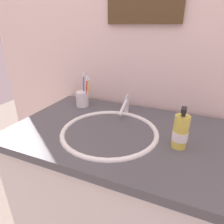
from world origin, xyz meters
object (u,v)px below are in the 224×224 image
object	(u,v)px
toothbrush_yellow	(88,89)
soap_dispenser	(180,132)
toothbrush_blue	(84,87)
faucet	(125,106)
toothbrush_cup	(82,99)
toothbrush_red	(86,90)

from	to	relation	value
toothbrush_yellow	soap_dispenser	distance (m)	0.64
toothbrush_blue	soap_dispenser	bearing A→B (deg)	-23.06
faucet	toothbrush_blue	xyz separation A→B (m)	(-0.28, 0.04, 0.07)
faucet	toothbrush_cup	bearing A→B (deg)	176.90
toothbrush_blue	soap_dispenser	xyz separation A→B (m)	(0.60, -0.25, -0.05)
toothbrush_blue	toothbrush_red	distance (m)	0.04
toothbrush_red	toothbrush_yellow	bearing A→B (deg)	107.33
faucet	toothbrush_blue	bearing A→B (deg)	172.94
toothbrush_cup	toothbrush_blue	size ratio (longest dim) A/B	0.45
toothbrush_cup	soap_dispenser	size ratio (longest dim) A/B	0.51
toothbrush_blue	toothbrush_red	xyz separation A→B (m)	(0.03, -0.03, -0.01)
toothbrush_blue	toothbrush_yellow	xyz separation A→B (m)	(0.02, 0.02, -0.02)
toothbrush_cup	toothbrush_blue	bearing A→B (deg)	79.65
toothbrush_red	toothbrush_cup	bearing A→B (deg)	171.19
toothbrush_blue	toothbrush_yellow	world-z (taller)	toothbrush_blue
toothbrush_cup	toothbrush_yellow	size ratio (longest dim) A/B	0.53
toothbrush_yellow	soap_dispenser	world-z (taller)	same
toothbrush_cup	toothbrush_yellow	xyz separation A→B (m)	(0.02, 0.04, 0.06)
toothbrush_cup	toothbrush_red	xyz separation A→B (m)	(0.04, -0.01, 0.07)
toothbrush_yellow	soap_dispenser	size ratio (longest dim) A/B	0.97
faucet	toothbrush_yellow	size ratio (longest dim) A/B	0.88
toothbrush_cup	soap_dispenser	distance (m)	0.65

